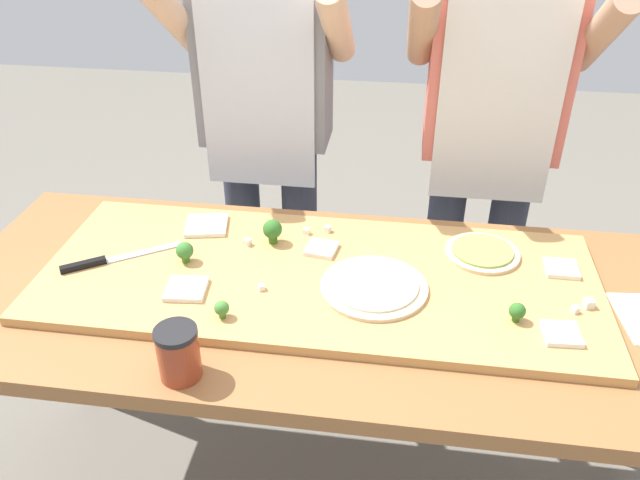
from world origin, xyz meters
TOP-DOWN VIEW (x-y plane):
  - prep_table at (0.00, 0.00)m, footprint 1.88×0.77m
  - cutting_board at (-0.04, 0.05)m, footprint 1.35×0.54m
  - chefs_knife at (-0.57, 0.02)m, footprint 0.26×0.19m
  - pizza_whole_cheese_artichoke at (0.10, 0.00)m, footprint 0.25×0.25m
  - pizza_whole_pesto_green at (0.37, 0.18)m, footprint 0.19×0.19m
  - pizza_slice_near_right at (-0.33, -0.07)m, footprint 0.10×0.10m
  - pizza_slice_far_right at (0.51, -0.11)m, footprint 0.08×0.08m
  - pizza_slice_near_left at (-0.37, 0.22)m, footprint 0.13×0.13m
  - pizza_slice_far_left at (0.56, 0.14)m, footprint 0.08×0.08m
  - pizza_slice_center at (-0.04, 0.15)m, footprint 0.09×0.09m
  - broccoli_floret_back_mid at (0.42, -0.07)m, footprint 0.04×0.04m
  - broccoli_floret_center_left at (-0.17, 0.17)m, footprint 0.05×0.05m
  - broccoli_floret_front_right at (-0.22, -0.15)m, footprint 0.03×0.03m
  - broccoli_floret_back_left at (-0.37, 0.05)m, footprint 0.04×0.04m
  - cheese_crumble_a at (-0.16, -0.04)m, footprint 0.02×0.02m
  - cheese_crumble_b at (-0.04, 0.24)m, footprint 0.02×0.02m
  - cheese_crumble_c at (-0.09, 0.22)m, footprint 0.02×0.02m
  - cheese_crumble_d at (0.59, 0.00)m, footprint 0.03×0.03m
  - cheese_crumble_e at (0.56, -0.02)m, footprint 0.02×0.02m
  - cheese_crumble_f at (-0.24, 0.14)m, footprint 0.02×0.02m
  - sauce_jar at (-0.26, -0.32)m, footprint 0.09×0.09m
  - cook_left at (-0.29, 0.65)m, footprint 0.54×0.39m
  - cook_right at (0.40, 0.65)m, footprint 0.54×0.39m

SIDE VIEW (x-z plane):
  - prep_table at x=0.00m, z-range 0.30..1.10m
  - cutting_board at x=-0.04m, z-range 0.80..0.82m
  - chefs_knife at x=-0.57m, z-range 0.82..0.84m
  - pizza_slice_near_right at x=-0.33m, z-range 0.82..0.83m
  - pizza_slice_far_right at x=0.51m, z-range 0.82..0.83m
  - pizza_slice_near_left at x=-0.37m, z-range 0.82..0.83m
  - pizza_slice_far_left at x=0.56m, z-range 0.82..0.83m
  - pizza_slice_center at x=-0.04m, z-range 0.82..0.83m
  - cheese_crumble_a at x=-0.16m, z-range 0.82..0.84m
  - pizza_whole_cheese_artichoke at x=0.10m, z-range 0.82..0.84m
  - pizza_whole_pesto_green at x=0.37m, z-range 0.82..0.84m
  - cheese_crumble_e at x=0.56m, z-range 0.82..0.84m
  - cheese_crumble_c at x=-0.09m, z-range 0.82..0.84m
  - cheese_crumble_b at x=-0.04m, z-range 0.82..0.84m
  - cheese_crumble_f at x=-0.24m, z-range 0.82..0.84m
  - cheese_crumble_d at x=0.59m, z-range 0.82..0.84m
  - broccoli_floret_front_right at x=-0.22m, z-range 0.83..0.87m
  - broccoli_floret_back_mid at x=0.42m, z-range 0.83..0.87m
  - broccoli_floret_back_left at x=-0.37m, z-range 0.83..0.88m
  - sauce_jar at x=-0.26m, z-range 0.80..0.92m
  - broccoli_floret_center_left at x=-0.17m, z-range 0.83..0.89m
  - cook_left at x=-0.29m, z-range 0.16..1.83m
  - cook_right at x=0.40m, z-range 0.16..1.83m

